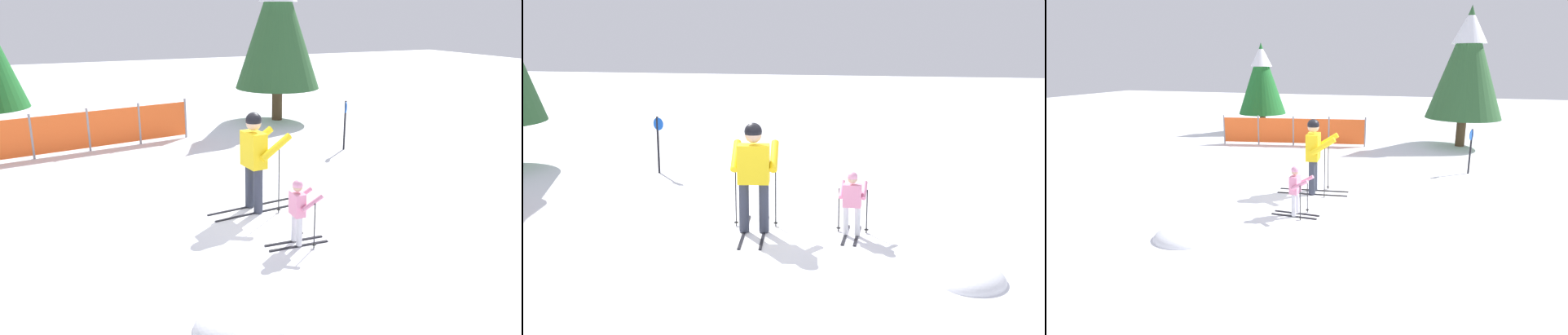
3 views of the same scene
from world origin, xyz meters
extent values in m
plane|color=white|center=(0.00, 0.00, 0.00)|extent=(60.00, 60.00, 0.00)
cube|color=black|center=(0.04, 0.34, 0.01)|extent=(1.68, 0.23, 0.02)
cube|color=black|center=(0.08, 0.03, 0.01)|extent=(1.68, 0.23, 0.02)
cylinder|color=#333847|center=(0.04, 0.34, 0.42)|extent=(0.16, 0.16, 0.80)
cylinder|color=#333847|center=(0.08, 0.03, 0.42)|extent=(0.16, 0.16, 0.80)
cube|color=yellow|center=(0.06, 0.18, 1.13)|extent=(0.34, 0.52, 0.62)
cylinder|color=yellow|center=(0.29, 0.52, 1.20)|extent=(0.61, 0.19, 0.45)
cylinder|color=yellow|center=(0.36, -0.09, 1.20)|extent=(0.61, 0.19, 0.45)
sphere|color=#D8AD8C|center=(0.06, 0.18, 1.60)|extent=(0.27, 0.27, 0.27)
sphere|color=black|center=(0.06, 0.18, 1.64)|extent=(0.28, 0.28, 0.28)
cylinder|color=black|center=(0.34, 0.55, 0.62)|extent=(0.02, 0.02, 1.24)
cylinder|color=black|center=(0.34, 0.55, 0.06)|extent=(0.07, 0.07, 0.01)
cylinder|color=black|center=(0.41, -0.11, 0.62)|extent=(0.02, 0.02, 1.24)
cylinder|color=black|center=(0.41, -0.11, 0.06)|extent=(0.07, 0.07, 0.01)
cube|color=black|center=(0.12, -1.28, 0.01)|extent=(0.98, 0.08, 0.02)
cube|color=black|center=(0.11, -1.46, 0.01)|extent=(0.98, 0.08, 0.02)
cylinder|color=silver|center=(0.12, -1.28, 0.25)|extent=(0.09, 0.09, 0.46)
cylinder|color=silver|center=(0.11, -1.46, 0.25)|extent=(0.09, 0.09, 0.46)
cube|color=pink|center=(0.12, -1.37, 0.66)|extent=(0.17, 0.29, 0.36)
cylinder|color=pink|center=(0.28, -1.19, 0.71)|extent=(0.36, 0.09, 0.25)
cylinder|color=pink|center=(0.27, -1.55, 0.71)|extent=(0.36, 0.09, 0.25)
sphere|color=#D8AD8C|center=(0.12, -1.37, 0.93)|extent=(0.15, 0.15, 0.15)
sphere|color=pink|center=(0.12, -1.37, 0.96)|extent=(0.16, 0.16, 0.16)
cylinder|color=black|center=(0.31, -1.15, 0.36)|extent=(0.02, 0.02, 0.72)
cylinder|color=black|center=(0.31, -1.15, 0.06)|extent=(0.07, 0.07, 0.01)
cylinder|color=black|center=(0.29, -1.60, 0.36)|extent=(0.02, 0.02, 0.72)
cylinder|color=black|center=(0.29, -1.60, 0.06)|extent=(0.07, 0.07, 0.01)
cylinder|color=black|center=(3.79, 3.11, 0.63)|extent=(0.05, 0.05, 1.27)
cylinder|color=blue|center=(3.78, 3.08, 1.11)|extent=(0.13, 0.26, 0.28)
ellipsoid|color=white|center=(-1.43, -3.01, 0.00)|extent=(1.11, 0.95, 0.44)
camera|label=1|loc=(-3.21, -7.67, 3.43)|focal=35.00mm
camera|label=2|loc=(-9.75, -1.87, 3.35)|focal=45.00mm
camera|label=3|loc=(2.58, -8.81, 3.04)|focal=28.00mm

